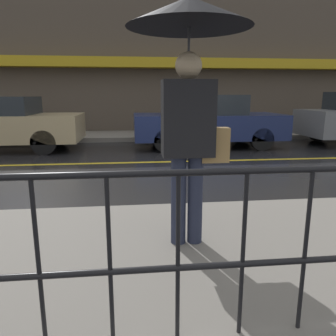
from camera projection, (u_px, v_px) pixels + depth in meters
The scene contains 8 objects.
ground_plane at pixel (166, 162), 7.32m from camera, with size 80.00×80.00×0.00m, color black.
sidewalk_near at pixel (221, 256), 2.88m from camera, with size 28.00×2.53×0.14m.
sidewalk_far at pixel (153, 135), 11.55m from camera, with size 28.00×2.15×0.14m.
lane_marking at pixel (166, 162), 7.32m from camera, with size 25.20×0.12×0.01m.
building_storefront at pixel (150, 59), 12.12m from camera, with size 28.00×0.85×5.56m.
railing_foreground at pixel (276, 232), 1.75m from camera, with size 12.00×0.04×0.96m.
pedestrian at pixel (189, 56), 2.65m from camera, with size 1.02×1.02×2.07m.
car_navy at pixel (206, 121), 9.30m from camera, with size 4.18×1.82×1.47m.
Camera 1 is at (-0.76, -7.14, 1.46)m, focal length 35.00 mm.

